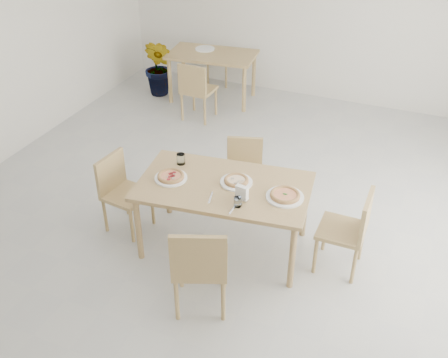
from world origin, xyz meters
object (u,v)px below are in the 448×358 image
at_px(plate_mushroom, 236,182).
at_px(napkin_holder, 242,193).
at_px(chair_east, 351,227).
at_px(plate_pepperoni, 171,178).
at_px(potted_plant, 160,68).
at_px(chair_south, 200,264).
at_px(chair_north, 244,168).
at_px(pizza_mushroom, 236,180).
at_px(plate_empty, 205,49).
at_px(chair_west, 120,188).
at_px(tumbler_b, 238,202).
at_px(main_table, 224,191).
at_px(chair_back_n, 224,54).
at_px(pizza_pepperoni, 171,176).
at_px(pizza_margherita, 285,195).
at_px(second_table, 212,59).
at_px(chair_back_s, 196,88).
at_px(plate_margherita, 285,197).
at_px(tumbler_a, 181,159).

xyz_separation_m(plate_mushroom, napkin_holder, (0.15, -0.23, 0.06)).
bearing_deg(plate_mushroom, chair_east, 4.27).
xyz_separation_m(plate_pepperoni, potted_plant, (-1.89, 3.16, -0.29)).
relative_size(chair_south, chair_north, 1.18).
relative_size(plate_pepperoni, pizza_mushroom, 1.05).
xyz_separation_m(chair_south, plate_empty, (-1.90, 4.24, 0.22)).
distance_m(chair_west, tumbler_b, 1.41).
distance_m(main_table, chair_back_n, 4.34).
distance_m(main_table, pizza_pepperoni, 0.53).
distance_m(tumbler_b, potted_plant, 4.26).
distance_m(chair_south, pizza_margherita, 1.03).
height_order(tumbler_b, second_table, tumbler_b).
distance_m(chair_east, napkin_holder, 1.07).
relative_size(pizza_mushroom, chair_back_s, 0.34).
bearing_deg(plate_margherita, chair_back_n, 119.99).
bearing_deg(chair_back_s, plate_mushroom, 125.06).
bearing_deg(chair_back_s, pizza_margherita, 132.00).
xyz_separation_m(pizza_mushroom, chair_back_n, (-1.79, 3.91, -0.31)).
relative_size(chair_south, plate_margherita, 2.67).
bearing_deg(plate_empty, chair_south, -65.85).
bearing_deg(pizza_pepperoni, chair_south, -49.30).
bearing_deg(pizza_margherita, pizza_mushroom, 174.03).
relative_size(chair_east, chair_back_n, 1.06).
relative_size(main_table, pizza_pepperoni, 5.08).
bearing_deg(chair_west, main_table, -77.85).
bearing_deg(plate_margherita, chair_back_s, 130.30).
height_order(main_table, plate_margherita, plate_margherita).
distance_m(chair_south, chair_east, 1.48).
bearing_deg(plate_pepperoni, plate_mushroom, 16.38).
xyz_separation_m(tumbler_b, chair_back_n, (-1.94, 4.26, -0.32)).
height_order(tumbler_b, plate_empty, tumbler_b).
distance_m(chair_north, potted_plant, 3.23).
xyz_separation_m(main_table, plate_margherita, (0.60, 0.02, 0.08)).
xyz_separation_m(second_table, plate_empty, (-0.17, 0.12, 0.11)).
distance_m(plate_mushroom, chair_back_s, 2.89).
relative_size(plate_margherita, napkin_holder, 2.45).
xyz_separation_m(chair_east, chair_back_n, (-2.90, 3.83, -0.03)).
relative_size(pizza_pepperoni, potted_plant, 0.37).
bearing_deg(main_table, plate_margherita, -5.20).
bearing_deg(pizza_mushroom, plate_pepperoni, -163.62).
height_order(chair_south, napkin_holder, chair_south).
height_order(chair_south, second_table, chair_south).
distance_m(pizza_mushroom, chair_back_n, 4.31).
height_order(chair_west, chair_back_s, chair_back_s).
relative_size(chair_south, pizza_pepperoni, 2.72).
bearing_deg(napkin_holder, pizza_mushroom, 132.06).
bearing_deg(pizza_pepperoni, chair_north, 64.92).
xyz_separation_m(pizza_mushroom, napkin_holder, (0.15, -0.23, 0.04)).
relative_size(chair_west, plate_mushroom, 2.68).
bearing_deg(tumbler_a, tumbler_b, -29.49).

